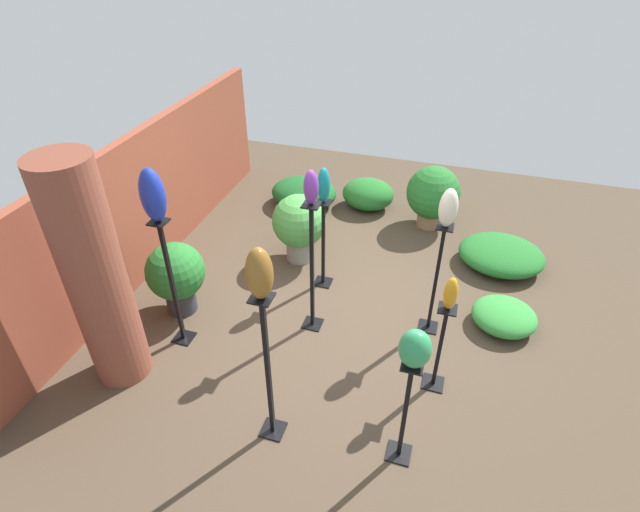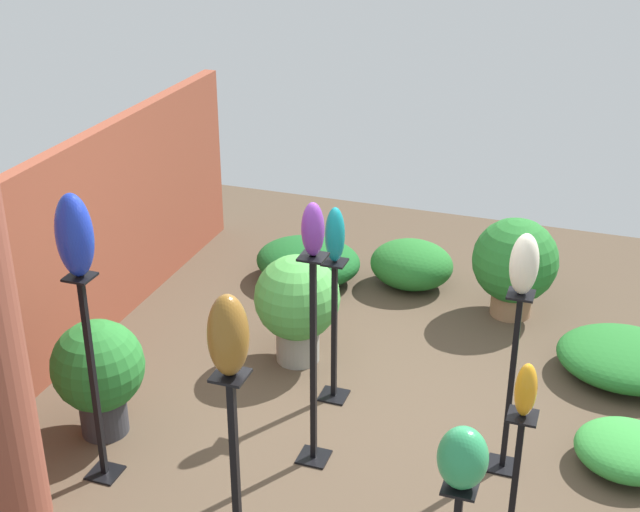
{
  "view_description": "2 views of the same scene",
  "coord_description": "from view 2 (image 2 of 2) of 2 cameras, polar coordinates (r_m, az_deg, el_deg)",
  "views": [
    {
      "loc": [
        -4.26,
        -1.09,
        3.76
      ],
      "look_at": [
        -0.3,
        0.14,
        0.79
      ],
      "focal_mm": 28.0,
      "sensor_mm": 36.0,
      "label": 1
    },
    {
      "loc": [
        -5.0,
        -1.45,
        3.76
      ],
      "look_at": [
        0.19,
        0.36,
        1.16
      ],
      "focal_mm": 50.0,
      "sensor_mm": 36.0,
      "label": 2
    }
  ],
  "objects": [
    {
      "name": "ground_plane",
      "position": [
        6.42,
        2.5,
        -10.55
      ],
      "size": [
        8.0,
        8.0,
        0.0
      ],
      "primitive_type": "plane",
      "color": "#4C3D2D"
    },
    {
      "name": "brick_wall_back",
      "position": [
        6.95,
        -16.67,
        -0.61
      ],
      "size": [
        5.6,
        0.12,
        1.69
      ],
      "primitive_type": "cube",
      "color": "brown",
      "rests_on": "ground"
    },
    {
      "name": "pedestal_teal",
      "position": [
        6.4,
        0.91,
        -5.22
      ],
      "size": [
        0.2,
        0.2,
        1.11
      ],
      "color": "black",
      "rests_on": "ground"
    },
    {
      "name": "pedestal_amber",
      "position": [
        5.27,
        12.29,
        -14.56
      ],
      "size": [
        0.2,
        0.2,
        0.96
      ],
      "color": "black",
      "rests_on": "ground"
    },
    {
      "name": "pedestal_cobalt",
      "position": [
        5.74,
        -14.25,
        -8.17
      ],
      "size": [
        0.2,
        0.2,
        1.44
      ],
      "color": "black",
      "rests_on": "ground"
    },
    {
      "name": "pedestal_violet",
      "position": [
        5.69,
        -0.42,
        -7.3
      ],
      "size": [
        0.2,
        0.2,
        1.49
      ],
      "color": "black",
      "rests_on": "ground"
    },
    {
      "name": "pedestal_ivory",
      "position": [
        5.8,
        12.09,
        -8.45
      ],
      "size": [
        0.2,
        0.2,
        1.29
      ],
      "color": "black",
      "rests_on": "ground"
    },
    {
      "name": "pedestal_bronze",
      "position": [
        4.65,
        -5.32,
        -15.96
      ],
      "size": [
        0.2,
        0.2,
        1.51
      ],
      "color": "black",
      "rests_on": "ground"
    },
    {
      "name": "art_vase_teal",
      "position": [
        6.03,
        0.96,
        1.37
      ],
      "size": [
        0.14,
        0.14,
        0.4
      ],
      "primitive_type": "ellipsoid",
      "color": "#0F727A",
      "rests_on": "pedestal_teal"
    },
    {
      "name": "art_vase_amber",
      "position": [
        4.87,
        13.04,
        -8.35
      ],
      "size": [
        0.13,
        0.12,
        0.32
      ],
      "primitive_type": "ellipsoid",
      "color": "orange",
      "rests_on": "pedestal_amber"
    },
    {
      "name": "art_vase_cobalt",
      "position": [
        5.26,
        -15.44,
        1.28
      ],
      "size": [
        0.2,
        0.22,
        0.52
      ],
      "primitive_type": "ellipsoid",
      "color": "#192D9E",
      "rests_on": "pedestal_cobalt"
    },
    {
      "name": "art_vase_violet",
      "position": [
        5.23,
        -0.46,
        1.71
      ],
      "size": [
        0.13,
        0.14,
        0.34
      ],
      "primitive_type": "ellipsoid",
      "color": "#6B2D8C",
      "rests_on": "pedestal_violet"
    },
    {
      "name": "art_vase_ivory",
      "position": [
        5.36,
        12.94,
        -0.51
      ],
      "size": [
        0.18,
        0.17,
        0.39
      ],
      "primitive_type": "ellipsoid",
      "color": "beige",
      "rests_on": "pedestal_ivory"
    },
    {
      "name": "art_vase_bronze",
      "position": [
        4.05,
        -5.9,
        -5.08
      ],
      "size": [
        0.2,
        0.19,
        0.41
      ],
      "primitive_type": "ellipsoid",
      "color": "brown",
      "rests_on": "pedestal_bronze"
    },
    {
      "name": "art_vase_jade",
      "position": [
        4.13,
        9.12,
        -12.64
      ],
      "size": [
        0.22,
        0.23,
        0.31
      ],
      "primitive_type": "ellipsoid",
      "color": "#2D9356",
      "rests_on": "pedestal_jade"
    },
    {
      "name": "potted_plant_mid_left",
      "position": [
        7.7,
        12.37,
        -0.43
      ],
      "size": [
        0.73,
        0.73,
        0.88
      ],
      "color": "#936B4C",
      "rests_on": "ground"
    },
    {
      "name": "potted_plant_back_center",
      "position": [
        6.23,
        -13.99,
        -7.14
      ],
      "size": [
        0.63,
        0.63,
        0.85
      ],
      "color": "#2D2D33",
      "rests_on": "ground"
    },
    {
      "name": "potted_plant_front_right",
      "position": [
        6.86,
        -1.47,
        -2.96
      ],
      "size": [
        0.67,
        0.67,
        0.89
      ],
      "color": "gray",
      "rests_on": "ground"
    },
    {
      "name": "foliage_bed_east",
      "position": [
        6.27,
        19.07,
        -11.66
      ],
      "size": [
        0.65,
        0.68,
        0.26
      ],
      "primitive_type": "ellipsoid",
      "color": "#338C38",
      "rests_on": "ground"
    },
    {
      "name": "foliage_bed_west",
      "position": [
        7.21,
        19.0,
        -6.2
      ],
      "size": [
        0.91,
        1.04,
        0.31
      ],
      "primitive_type": "ellipsoid",
      "color": "#236B28",
      "rests_on": "ground"
    },
    {
      "name": "foliage_bed_center",
      "position": [
        8.23,
        -0.77,
        -0.34
      ],
      "size": [
        0.82,
        0.98,
        0.39
      ],
      "primitive_type": "ellipsoid",
      "color": "#195923",
      "rests_on": "ground"
    },
    {
      "name": "foliage_bed_rear",
      "position": [
        8.17,
        5.88,
        -0.54
      ],
      "size": [
        0.66,
        0.76,
        0.43
      ],
      "primitive_type": "ellipsoid",
      "color": "#236B28",
      "rests_on": "ground"
    }
  ]
}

